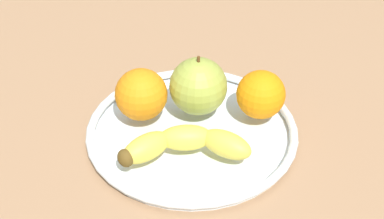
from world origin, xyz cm
name	(u,v)px	position (x,y,z in cm)	size (l,w,h in cm)	color
ground_plane	(192,146)	(0.00, 0.00, -2.00)	(137.47, 137.47, 4.00)	#997352
fruit_bowl	(192,131)	(0.00, 0.00, 0.92)	(30.07, 30.07, 1.80)	silver
banana	(184,144)	(3.19, 4.92, 3.55)	(17.91, 10.04, 3.51)	gold
apple	(198,86)	(-2.31, -3.27, 5.99)	(8.37, 8.37, 9.17)	#97A740
orange_back_right	(261,95)	(-10.08, 1.12, 5.32)	(7.04, 7.04, 7.04)	orange
orange_front_left	(141,94)	(5.69, -5.03, 5.55)	(7.50, 7.50, 7.50)	orange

